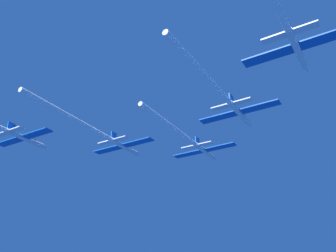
{
  "coord_description": "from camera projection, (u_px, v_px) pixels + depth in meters",
  "views": [
    {
      "loc": [
        42.38,
        -91.16,
        -40.11
      ],
      "look_at": [
        0.07,
        -21.04,
        0.15
      ],
      "focal_mm": 40.06,
      "sensor_mm": 36.0,
      "label": 1
    }
  ],
  "objects": [
    {
      "name": "jet_lead",
      "position": [
        191.0,
        141.0,
        100.34
      ],
      "size": [
        18.89,
        40.53,
        3.13
      ],
      "color": "silver"
    },
    {
      "name": "jet_left_wing",
      "position": [
        101.0,
        134.0,
        95.1
      ],
      "size": [
        18.89,
        43.09,
        3.13
      ],
      "color": "silver"
    },
    {
      "name": "jet_right_wing",
      "position": [
        224.0,
        96.0,
        78.78
      ],
      "size": [
        18.89,
        40.9,
        3.13
      ],
      "color": "silver"
    },
    {
      "name": "jet_right_outer",
      "position": [
        281.0,
        15.0,
        56.9
      ],
      "size": [
        18.89,
        43.03,
        3.13
      ],
      "color": "silver"
    }
  ]
}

